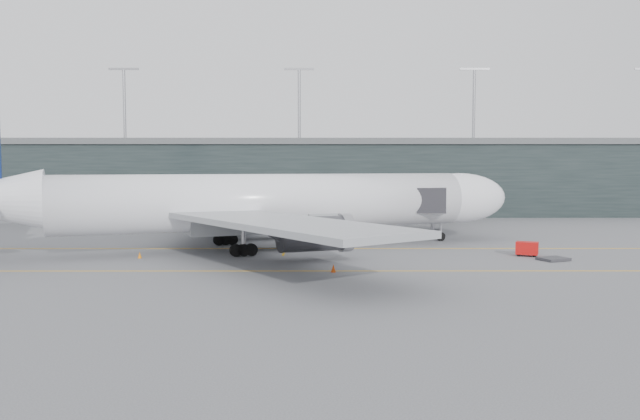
{
  "coord_description": "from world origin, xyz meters",
  "views": [
    {
      "loc": [
        8.97,
        -77.83,
        9.78
      ],
      "look_at": [
        9.09,
        -4.0,
        4.62
      ],
      "focal_mm": 35.0,
      "sensor_mm": 36.0,
      "label": 1
    }
  ],
  "objects": [
    {
      "name": "cone_wing_port",
      "position": [
        9.75,
        9.5,
        0.32
      ],
      "size": [
        0.4,
        0.4,
        0.63
      ],
      "primitive_type": "cone",
      "color": "#F2510D",
      "rests_on": "ground"
    },
    {
      "name": "taxiline_b",
      "position": [
        0.0,
        -20.0,
        0.01
      ],
      "size": [
        160.0,
        0.25,
        0.02
      ],
      "primitive_type": "cube",
      "color": "gold",
      "rests_on": "ground"
    },
    {
      "name": "taxiline_lead_main",
      "position": [
        5.0,
        20.0,
        0.01
      ],
      "size": [
        0.25,
        60.0,
        0.02
      ],
      "primitive_type": "cube",
      "color": "gold",
      "rests_on": "ground"
    },
    {
      "name": "uld_b",
      "position": [
        -2.73,
        11.74,
        1.02
      ],
      "size": [
        2.34,
        1.98,
        1.94
      ],
      "rotation": [
        0.0,
        0.0,
        0.14
      ],
      "color": "#3D3D42",
      "rests_on": "ground"
    },
    {
      "name": "uld_a",
      "position": [
        -3.8,
        9.8,
        0.98
      ],
      "size": [
        2.47,
        2.21,
        1.87
      ],
      "rotation": [
        0.0,
        0.0,
        0.33
      ],
      "color": "#3D3D42",
      "rests_on": "ground"
    },
    {
      "name": "cone_nose",
      "position": [
        31.91,
        -7.29,
        0.36
      ],
      "size": [
        0.45,
        0.45,
        0.72
      ],
      "primitive_type": "cone",
      "color": "#CE460B",
      "rests_on": "ground"
    },
    {
      "name": "terminal",
      "position": [
        -0.0,
        58.0,
        7.62
      ],
      "size": [
        240.0,
        36.0,
        29.0
      ],
      "color": "black",
      "rests_on": "ground"
    },
    {
      "name": "taxiline_a",
      "position": [
        0.0,
        -4.0,
        0.01
      ],
      "size": [
        160.0,
        0.25,
        0.02
      ],
      "primitive_type": "cube",
      "color": "gold",
      "rests_on": "ground"
    },
    {
      "name": "gse_cart",
      "position": [
        31.71,
        -10.29,
        0.87
      ],
      "size": [
        2.69,
        2.26,
        1.57
      ],
      "rotation": [
        0.0,
        0.0,
        -0.41
      ],
      "color": "red",
      "rests_on": "ground"
    },
    {
      "name": "cone_wing_stbd",
      "position": [
        10.3,
        -20.68,
        0.37
      ],
      "size": [
        0.47,
        0.47,
        0.75
      ],
      "primitive_type": "cone",
      "color": "#CC420B",
      "rests_on": "ground"
    },
    {
      "name": "ground",
      "position": [
        0.0,
        0.0,
        0.0
      ],
      "size": [
        320.0,
        320.0,
        0.0
      ],
      "primitive_type": "plane",
      "color": "#56565B",
      "rests_on": "ground"
    },
    {
      "name": "baggage_dolly",
      "position": [
        33.43,
        -13.41,
        0.17
      ],
      "size": [
        3.47,
        3.18,
        0.28
      ],
      "primitive_type": "cube",
      "rotation": [
        0.0,
        0.0,
        0.41
      ],
      "color": "#323136",
      "rests_on": "ground"
    },
    {
      "name": "jet_bridge",
      "position": [
        26.88,
        25.45,
        5.43
      ],
      "size": [
        12.71,
        47.27,
        7.25
      ],
      "rotation": [
        0.0,
        0.0,
        -0.2
      ],
      "color": "#2B2B30",
      "rests_on": "ground"
    },
    {
      "name": "uld_c",
      "position": [
        -0.93,
        11.54,
        0.87
      ],
      "size": [
        2.15,
        1.9,
        1.66
      ],
      "rotation": [
        0.0,
        0.0,
        -0.27
      ],
      "color": "#3D3D42",
      "rests_on": "ground"
    },
    {
      "name": "main_aircraft",
      "position": [
        2.56,
        -4.31,
        5.44
      ],
      "size": [
        67.1,
        61.89,
        19.4
      ],
      "rotation": [
        0.0,
        0.0,
        0.34
      ],
      "color": "white",
      "rests_on": "ground"
    },
    {
      "name": "cone_tail",
      "position": [
        -10.19,
        -11.81,
        0.35
      ],
      "size": [
        0.43,
        0.43,
        0.69
      ],
      "primitive_type": "cone",
      "color": "orange",
      "rests_on": "ground"
    }
  ]
}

